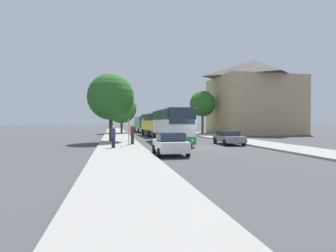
% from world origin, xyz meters
% --- Properties ---
extents(ground_plane, '(300.00, 300.00, 0.00)m').
position_xyz_m(ground_plane, '(0.00, 0.00, 0.00)').
color(ground_plane, '#424244').
rests_on(ground_plane, ground).
extents(sidewalk_left, '(4.00, 120.00, 0.15)m').
position_xyz_m(sidewalk_left, '(-7.00, 0.00, 0.07)').
color(sidewalk_left, gray).
rests_on(sidewalk_left, ground_plane).
extents(sidewalk_right, '(4.00, 120.00, 0.15)m').
position_xyz_m(sidewalk_right, '(7.00, 0.00, 0.07)').
color(sidewalk_right, gray).
rests_on(sidewalk_right, ground_plane).
extents(building_right_background, '(14.37, 11.25, 13.54)m').
position_xyz_m(building_right_background, '(17.59, 21.54, 6.77)').
color(building_right_background, tan).
rests_on(building_right_background, ground_plane).
extents(bus_front, '(3.06, 10.34, 3.57)m').
position_xyz_m(bus_front, '(-1.62, 5.09, 1.90)').
color(bus_front, '#238942').
rests_on(bus_front, ground_plane).
extents(bus_middle, '(2.97, 10.42, 3.51)m').
position_xyz_m(bus_middle, '(-1.36, 18.62, 1.87)').
color(bus_middle, '#2D2D2D').
rests_on(bus_middle, ground_plane).
extents(bus_rear, '(2.91, 12.18, 3.26)m').
position_xyz_m(bus_rear, '(-1.32, 34.31, 1.75)').
color(bus_rear, silver).
rests_on(bus_rear, ground_plane).
extents(parked_car_left_curb, '(2.19, 4.02, 1.57)m').
position_xyz_m(parked_car_left_curb, '(-3.74, -4.15, 0.81)').
color(parked_car_left_curb, silver).
rests_on(parked_car_left_curb, ground_plane).
extents(parked_car_right_near, '(2.26, 4.37, 1.38)m').
position_xyz_m(parked_car_right_near, '(3.75, 2.53, 0.73)').
color(parked_car_right_near, slate).
rests_on(parked_car_right_near, ground_plane).
extents(bus_stop_sign, '(0.08, 0.45, 2.43)m').
position_xyz_m(bus_stop_sign, '(-6.23, 2.15, 1.66)').
color(bus_stop_sign, gray).
rests_on(bus_stop_sign, sidewalk_left).
extents(pedestrian_waiting_near, '(0.36, 0.36, 1.90)m').
position_xyz_m(pedestrian_waiting_near, '(-5.81, 3.28, 1.12)').
color(pedestrian_waiting_near, '#23232D').
rests_on(pedestrian_waiting_near, sidewalk_left).
extents(pedestrian_waiting_far, '(0.36, 0.36, 1.81)m').
position_xyz_m(pedestrian_waiting_far, '(-7.61, 0.15, 1.07)').
color(pedestrian_waiting_far, '#23232D').
rests_on(pedestrian_waiting_far, sidewalk_left).
extents(tree_left_near, '(5.66, 5.66, 7.46)m').
position_xyz_m(tree_left_near, '(-6.02, 28.04, 4.77)').
color(tree_left_near, '#513D23').
rests_on(tree_left_near, sidewalk_left).
extents(tree_left_far, '(5.07, 5.07, 7.41)m').
position_xyz_m(tree_left_far, '(-7.85, 7.46, 5.01)').
color(tree_left_far, '#47331E').
rests_on(tree_left_far, sidewalk_left).
extents(tree_right_near, '(4.49, 4.49, 7.49)m').
position_xyz_m(tree_right_near, '(7.78, 21.72, 5.37)').
color(tree_right_near, brown).
rests_on(tree_right_near, sidewalk_right).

